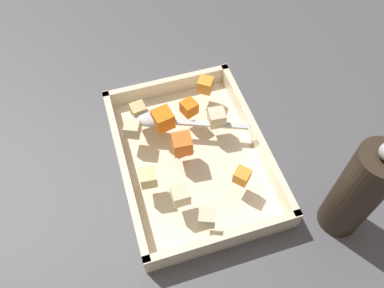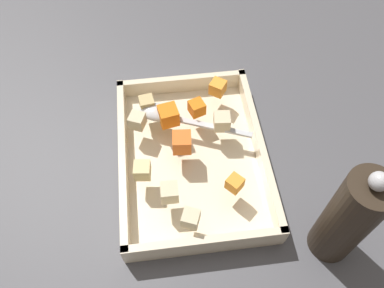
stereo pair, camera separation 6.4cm
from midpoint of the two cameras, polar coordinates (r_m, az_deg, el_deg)
The scene contains 15 objects.
ground_plane at distance 0.70m, azimuth 3.59°, elevation -2.74°, with size 4.00×4.00×0.00m, color #4C4C51.
baking_dish at distance 0.68m, azimuth 2.70°, elevation -2.33°, with size 0.34×0.25×0.05m.
carrot_chunk_corner_sw at distance 0.69m, azimuth 3.39°, elevation 5.19°, with size 0.03×0.03×0.03m, color orange.
carrot_chunk_center at distance 0.61m, azimuth 9.35°, elevation -6.00°, with size 0.02×0.02×0.02m, color orange.
carrot_chunk_corner_ne at distance 0.72m, azimuth 6.40°, elevation 8.14°, with size 0.03×0.03×0.03m, color orange.
carrot_chunk_mid_right at distance 0.64m, azimuth 1.37°, elevation 0.00°, with size 0.03×0.03×0.03m, color orange.
carrot_chunk_mid_left at distance 0.67m, azimuth -0.78°, elevation 4.06°, with size 0.03×0.03×0.03m, color orange.
potato_chunk_far_left at distance 0.62m, azimuth -4.41°, elevation -4.14°, with size 0.03×0.03×0.03m, color #E0CC89.
potato_chunk_back_center at distance 0.58m, azimuth 3.05°, elevation -11.19°, with size 0.02×0.02×0.02m, color beige.
potato_chunk_heap_side at distance 0.59m, azimuth -0.24°, elevation -7.42°, with size 0.03×0.03×0.03m, color beige.
potato_chunk_front_center at distance 0.67m, azimuth -5.41°, elevation 3.26°, with size 0.03×0.03×0.03m, color beige.
potato_chunk_corner_nw at distance 0.67m, azimuth 7.18°, elevation 3.13°, with size 0.03×0.03×0.03m, color beige.
potato_chunk_corner_se at distance 0.69m, azimuth -4.06°, elevation 5.77°, with size 0.03×0.03×0.03m, color tan.
serving_spoon at distance 0.68m, azimuth -1.55°, elevation 4.26°, with size 0.10×0.20×0.02m.
pepper_mill at distance 0.59m, azimuth 25.06°, elevation -10.18°, with size 0.06×0.06×0.22m.
Camera 2 is at (0.36, -0.06, 0.59)m, focal length 36.07 mm.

